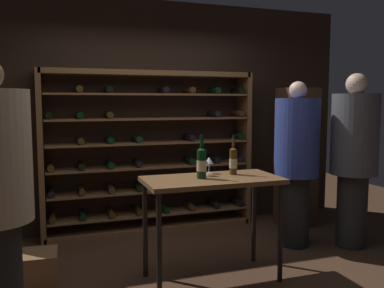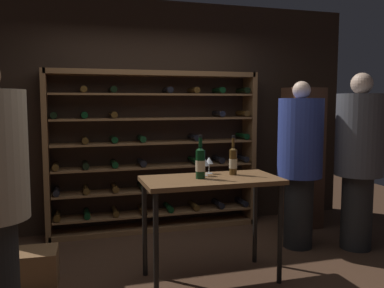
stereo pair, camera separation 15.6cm
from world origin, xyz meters
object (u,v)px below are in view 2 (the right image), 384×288
person_bystander_red_print (359,154)px  wine_crate (29,269)px  display_cabinet (302,158)px  wine_bottle_amber_reserve (233,161)px  person_host_in_suit (300,157)px  tasting_table (211,190)px  wine_bottle_red_label (200,163)px  wine_glass_stemmed_right (209,161)px  wine_glass_stemmed_left (204,162)px  wine_rack (155,153)px

person_bystander_red_print → wine_crate: size_ratio=3.94×
display_cabinet → wine_bottle_amber_reserve: (-1.39, -1.07, 0.17)m
person_host_in_suit → tasting_table: bearing=55.0°
person_bystander_red_print → tasting_table: bearing=-52.6°
tasting_table → wine_bottle_red_label: bearing=177.8°
wine_bottle_red_label → wine_glass_stemmed_right: (0.15, 0.21, -0.02)m
wine_crate → wine_glass_stemmed_left: wine_glass_stemmed_left is taller
wine_crate → person_host_in_suit: bearing=4.4°
wine_bottle_red_label → person_host_in_suit: bearing=21.5°
display_cabinet → wine_bottle_amber_reserve: bearing=-142.3°
tasting_table → person_host_in_suit: 1.31m
tasting_table → wine_bottle_amber_reserve: wine_bottle_amber_reserve is taller
tasting_table → person_bystander_red_print: (1.77, 0.29, 0.22)m
tasting_table → display_cabinet: size_ratio=0.68×
wine_bottle_red_label → wine_glass_stemmed_right: bearing=54.1°
wine_rack → tasting_table: (0.18, -1.58, -0.14)m
wine_rack → wine_crate: (-1.37, -1.28, -0.80)m
tasting_table → wine_glass_stemmed_right: size_ratio=7.78×
person_bystander_red_print → wine_bottle_red_label: person_bystander_red_print is taller
person_host_in_suit → wine_bottle_amber_reserve: bearing=55.3°
wine_rack → wine_bottle_red_label: 1.58m
tasting_table → wine_crate: tasting_table is taller
display_cabinet → wine_glass_stemmed_left: 1.97m
display_cabinet → wine_glass_stemmed_left: size_ratio=10.62×
person_bystander_red_print → display_cabinet: bearing=-142.8°
wine_bottle_amber_reserve → wine_bottle_red_label: bearing=-164.6°
wine_rack → wine_bottle_amber_reserve: 1.54m
tasting_table → person_host_in_suit: bearing=23.2°
display_cabinet → wine_crate: bearing=-164.7°
person_bystander_red_print → wine_bottle_amber_reserve: bearing=-54.7°
tasting_table → wine_bottle_red_label: 0.27m
tasting_table → display_cabinet: display_cabinet is taller
tasting_table → wine_bottle_amber_reserve: size_ratio=3.32×
wine_glass_stemmed_right → wine_crate: bearing=177.0°
person_host_in_suit → wine_bottle_red_label: 1.39m
person_host_in_suit → wine_bottle_red_label: (-1.29, -0.51, 0.07)m
wine_rack → person_host_in_suit: 1.74m
wine_rack → tasting_table: bearing=-83.6°
wine_rack → wine_glass_stemmed_left: size_ratio=15.60×
wine_bottle_red_label → wine_glass_stemmed_right: 0.26m
wine_rack → display_cabinet: bearing=-12.7°
tasting_table → person_bystander_red_print: size_ratio=0.63×
wine_crate → tasting_table: bearing=-10.9°
person_host_in_suit → wine_glass_stemmed_left: 1.28m
person_bystander_red_print → person_host_in_suit: person_bystander_red_print is taller
wine_rack → person_host_in_suit: wine_rack is taller
wine_crate → wine_glass_stemmed_left: (1.53, -0.18, 0.89)m
wine_glass_stemmed_right → wine_bottle_red_label: bearing=-125.9°
wine_crate → display_cabinet: display_cabinet is taller
person_host_in_suit → display_cabinet: size_ratio=1.03×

